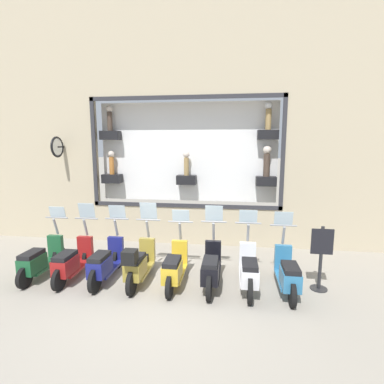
{
  "coord_description": "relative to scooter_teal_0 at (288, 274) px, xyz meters",
  "views": [
    {
      "loc": [
        -5.5,
        -1.43,
        3.12
      ],
      "look_at": [
        2.07,
        -0.4,
        1.87
      ],
      "focal_mm": 28.0,
      "sensor_mm": 36.0,
      "label": 1
    }
  ],
  "objects": [
    {
      "name": "ground_plane",
      "position": [
        -0.62,
        2.63,
        -0.42
      ],
      "size": [
        120.0,
        120.0,
        0.0
      ],
      "primitive_type": "plane",
      "color": "gray"
    },
    {
      "name": "building_facade",
      "position": [
        2.98,
        2.63,
        3.82
      ],
      "size": [
        1.24,
        36.0,
        8.33
      ],
      "color": "tan",
      "rests_on": "ground_plane"
    },
    {
      "name": "scooter_teal_0",
      "position": [
        0.0,
        0.0,
        0.0
      ],
      "size": [
        1.8,
        0.61,
        1.57
      ],
      "color": "black",
      "rests_on": "ground_plane"
    },
    {
      "name": "scooter_white_1",
      "position": [
        0.0,
        0.8,
        0.02
      ],
      "size": [
        1.81,
        0.6,
        1.59
      ],
      "color": "black",
      "rests_on": "ground_plane"
    },
    {
      "name": "scooter_black_2",
      "position": [
        0.01,
        1.61,
        0.02
      ],
      "size": [
        1.81,
        0.6,
        1.67
      ],
      "color": "black",
      "rests_on": "ground_plane"
    },
    {
      "name": "scooter_yellow_3",
      "position": [
        -0.0,
        2.41,
        -0.0
      ],
      "size": [
        1.8,
        0.6,
        1.54
      ],
      "color": "black",
      "rests_on": "ground_plane"
    },
    {
      "name": "scooter_olive_4",
      "position": [
        -0.05,
        3.22,
        0.06
      ],
      "size": [
        1.81,
        0.6,
        1.7
      ],
      "color": "black",
      "rests_on": "ground_plane"
    },
    {
      "name": "scooter_navy_5",
      "position": [
        0.0,
        4.02,
        0.01
      ],
      "size": [
        1.81,
        0.6,
        1.61
      ],
      "color": "black",
      "rests_on": "ground_plane"
    },
    {
      "name": "scooter_red_6",
      "position": [
        0.0,
        4.82,
        0.0
      ],
      "size": [
        1.8,
        0.61,
        1.64
      ],
      "color": "black",
      "rests_on": "ground_plane"
    },
    {
      "name": "scooter_green_7",
      "position": [
        -0.0,
        5.63,
        -0.0
      ],
      "size": [
        1.79,
        0.61,
        1.53
      ],
      "color": "black",
      "rests_on": "ground_plane"
    },
    {
      "name": "shop_sign_post",
      "position": [
        0.24,
        -0.71,
        0.31
      ],
      "size": [
        0.36,
        0.45,
        1.4
      ],
      "color": "#232326",
      "rests_on": "ground_plane"
    }
  ]
}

